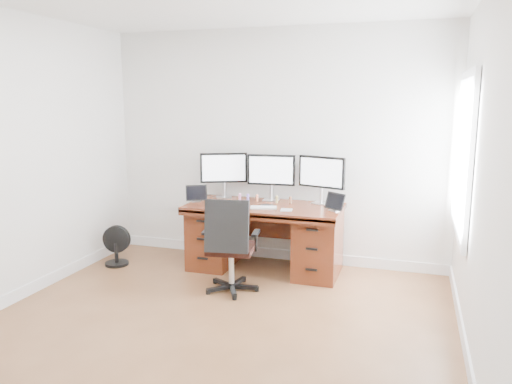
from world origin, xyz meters
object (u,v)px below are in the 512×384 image
(desk, at_px, (265,235))
(floor_fan, at_px, (116,246))
(office_chair, at_px, (230,261))
(monitor_center, at_px, (271,172))
(keyboard, at_px, (264,207))

(desk, bearing_deg, floor_fan, -167.31)
(office_chair, bearing_deg, floor_fan, 157.90)
(floor_fan, xyz_separation_m, monitor_center, (1.68, 0.62, 0.86))
(monitor_center, bearing_deg, office_chair, -101.84)
(office_chair, xyz_separation_m, floor_fan, (-1.55, 0.37, -0.09))
(desk, height_order, office_chair, office_chair)
(desk, height_order, floor_fan, desk)
(desk, xyz_separation_m, monitor_center, (0.00, 0.24, 0.68))
(floor_fan, relative_size, monitor_center, 0.84)
(floor_fan, bearing_deg, monitor_center, 10.04)
(monitor_center, bearing_deg, desk, -94.27)
(monitor_center, bearing_deg, keyboard, -89.30)
(office_chair, xyz_separation_m, monitor_center, (0.13, 0.99, 0.77))
(office_chair, height_order, monitor_center, monitor_center)
(office_chair, bearing_deg, desk, 71.39)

